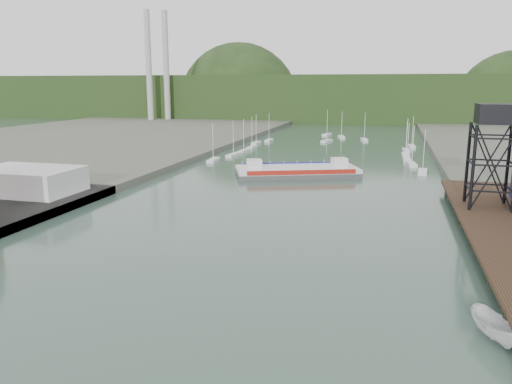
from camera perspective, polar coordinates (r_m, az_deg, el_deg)
The scene contains 7 objects.
white_shed at distance 100.16m, azimuth -24.69°, elevation 1.21°, with size 18.00×12.00×4.50m, color silver.
lift_tower at distance 84.91m, azimuth 25.70°, elevation 7.38°, with size 6.50×6.50×16.00m.
marina_sailboats at distance 166.28m, azimuth 8.26°, elevation 4.96°, with size 57.71×92.65×0.90m.
smokestacks at distance 286.99m, azimuth -11.19°, elevation 13.80°, with size 11.20×8.20×60.00m.
distant_hills at distance 327.73m, azimuth 11.15°, elevation 10.15°, with size 500.00×120.00×80.00m.
chain_ferry at distance 117.24m, azimuth 4.71°, elevation 2.42°, with size 30.24×20.84×4.04m.
motorboat at distance 47.53m, azimuth 25.62°, elevation -13.83°, with size 2.25×5.99×2.31m, color silver.
Camera 1 is at (19.70, -25.34, 21.09)m, focal length 35.00 mm.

